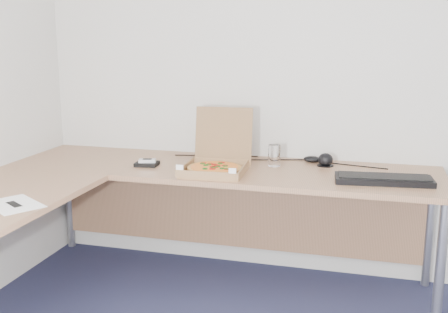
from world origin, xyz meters
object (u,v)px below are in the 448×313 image
(pizza_box, at_px, (215,165))
(drinking_glass, at_px, (274,155))
(desk, at_px, (140,187))
(wallet, at_px, (147,164))
(keyboard, at_px, (384,180))

(pizza_box, xyz_separation_m, drinking_glass, (0.29, 0.24, 0.02))
(desk, distance_m, drinking_glass, 0.82)
(wallet, bearing_deg, desk, -77.57)
(keyboard, bearing_deg, desk, -171.84)
(desk, distance_m, keyboard, 1.27)
(keyboard, height_order, wallet, keyboard)
(pizza_box, bearing_deg, desk, -141.66)
(keyboard, bearing_deg, wallet, 172.88)
(desk, xyz_separation_m, wallet, (-0.11, 0.34, 0.04))
(desk, height_order, drinking_glass, drinking_glass)
(desk, relative_size, keyboard, 5.05)
(pizza_box, xyz_separation_m, wallet, (-0.43, 0.05, -0.03))
(desk, relative_size, pizza_box, 6.38)
(pizza_box, relative_size, wallet, 3.04)
(drinking_glass, bearing_deg, desk, -139.49)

